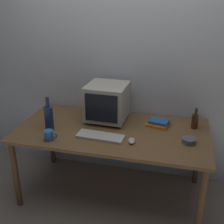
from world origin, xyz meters
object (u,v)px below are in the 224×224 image
Objects in this scene: bottle_tall at (49,117)px; mug at (49,135)px; cd_spindle at (189,141)px; bottle_short at (195,121)px; crt_monitor at (107,102)px; book_stack at (158,123)px; keyboard at (100,136)px; computer_mouse at (132,141)px.

bottle_tall is 2.70× the size of mug.
cd_spindle is (1.27, 0.04, -0.10)m from bottle_tall.
crt_monitor is at bearing -178.60° from bottle_short.
crt_monitor is at bearing 178.70° from book_stack.
bottle_short reaches higher than cd_spindle.
bottle_short is at bearing 23.98° from mug.
keyboard is at bearing -84.35° from crt_monitor.
crt_monitor is 1.74× the size of book_stack.
cd_spindle is (1.18, 0.24, -0.02)m from mug.
computer_mouse is 0.49× the size of bottle_short.
bottle_tall reaches higher than computer_mouse.
crt_monitor is 0.85m from bottle_short.
cd_spindle is (0.28, -0.28, -0.00)m from book_stack.
bottle_tall is at bearing -145.34° from crt_monitor.
crt_monitor is 0.42m from keyboard.
mug is (-0.70, -0.12, 0.03)m from computer_mouse.
bottle_short is (0.52, 0.42, 0.06)m from computer_mouse.
keyboard is 0.60m from book_stack.
book_stack reaches higher than keyboard.
crt_monitor is 1.24× the size of bottle_tall.
keyboard is 0.28m from computer_mouse.
keyboard is 4.20× the size of computer_mouse.
bottle_short is (1.32, 0.35, -0.05)m from bottle_tall.
bottle_tall is at bearing -162.22° from book_stack.
crt_monitor reaches higher than bottle_tall.
crt_monitor reaches higher than book_stack.
mug reaches higher than computer_mouse.
mug is (-1.23, -0.55, -0.03)m from bottle_short.
crt_monitor is 3.34× the size of cd_spindle.
book_stack is (0.98, 0.31, -0.10)m from bottle_tall.
mug reaches higher than book_stack.
computer_mouse reaches higher than keyboard.
computer_mouse is 0.80m from bottle_tall.
crt_monitor reaches higher than mug.
crt_monitor is at bearing 53.89° from mug.
bottle_short reaches higher than mug.
cd_spindle is (-0.05, -0.31, -0.05)m from bottle_short.
bottle_short is 0.34m from book_stack.
bottle_short is at bearing 30.26° from keyboard.
computer_mouse is 0.43× the size of book_stack.
keyboard is at bearing -173.16° from cd_spindle.
keyboard is 3.50× the size of cd_spindle.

